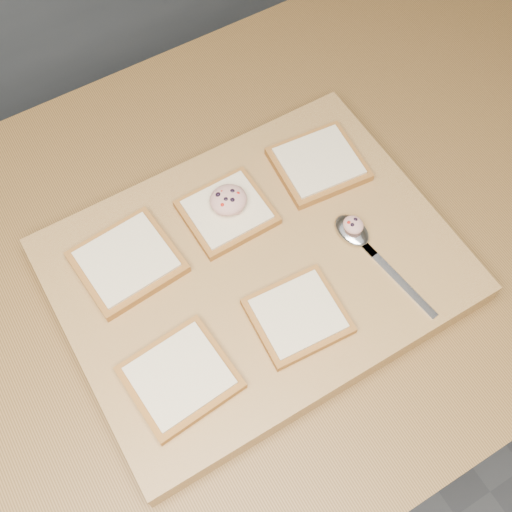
{
  "coord_description": "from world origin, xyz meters",
  "views": [
    {
      "loc": [
        -0.07,
        -0.38,
        1.7
      ],
      "look_at": [
        0.13,
        -0.05,
        0.96
      ],
      "focal_mm": 45.0,
      "sensor_mm": 36.0,
      "label": 1
    }
  ],
  "objects": [
    {
      "name": "bread_near_center",
      "position": [
        0.14,
        -0.14,
        0.95
      ],
      "size": [
        0.12,
        0.11,
        0.02
      ],
      "color": "#945F26",
      "rests_on": "cutting_board"
    },
    {
      "name": "spoon",
      "position": [
        0.27,
        -0.09,
        0.95
      ],
      "size": [
        0.05,
        0.19,
        0.01
      ],
      "color": "silver",
      "rests_on": "cutting_board"
    },
    {
      "name": "bread_near_left",
      "position": [
        -0.03,
        -0.14,
        0.95
      ],
      "size": [
        0.13,
        0.12,
        0.02
      ],
      "color": "#945F26",
      "rests_on": "cutting_board"
    },
    {
      "name": "tuna_salad_dollop",
      "position": [
        0.14,
        0.04,
        0.97
      ],
      "size": [
        0.05,
        0.05,
        0.02
      ],
      "color": "tan",
      "rests_on": "bread_far_center"
    },
    {
      "name": "ground",
      "position": [
        0.0,
        0.0,
        0.0
      ],
      "size": [
        4.0,
        4.0,
        0.0
      ],
      "primitive_type": "plane",
      "color": "#515459",
      "rests_on": "ground"
    },
    {
      "name": "spoon_salad",
      "position": [
        0.27,
        -0.07,
        0.96
      ],
      "size": [
        0.03,
        0.03,
        0.02
      ],
      "color": "tan",
      "rests_on": "spoon"
    },
    {
      "name": "bread_far_center",
      "position": [
        0.14,
        0.04,
        0.95
      ],
      "size": [
        0.12,
        0.11,
        0.02
      ],
      "color": "#945F26",
      "rests_on": "cutting_board"
    },
    {
      "name": "cutting_board",
      "position": [
        0.13,
        -0.05,
        0.92
      ],
      "size": [
        0.52,
        0.39,
        0.04
      ],
      "primitive_type": "cube",
      "color": "#9F7B44",
      "rests_on": "island_counter"
    },
    {
      "name": "bread_far_left",
      "position": [
        -0.02,
        0.04,
        0.95
      ],
      "size": [
        0.13,
        0.13,
        0.02
      ],
      "color": "#945F26",
      "rests_on": "cutting_board"
    },
    {
      "name": "island_counter",
      "position": [
        0.0,
        0.0,
        0.45
      ],
      "size": [
        2.0,
        0.8,
        0.9
      ],
      "color": "slate",
      "rests_on": "ground"
    },
    {
      "name": "bread_far_right",
      "position": [
        0.29,
        0.04,
        0.95
      ],
      "size": [
        0.13,
        0.12,
        0.02
      ],
      "color": "#945F26",
      "rests_on": "cutting_board"
    }
  ]
}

